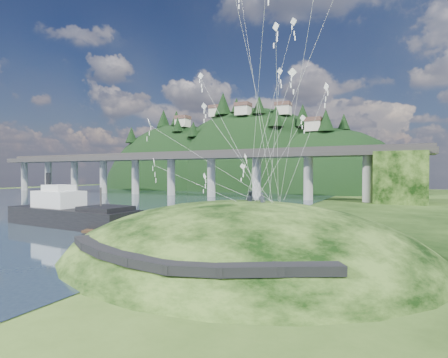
% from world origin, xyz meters
% --- Properties ---
extents(ground, '(320.00, 320.00, 0.00)m').
position_xyz_m(ground, '(0.00, 0.00, 0.00)').
color(ground, black).
rests_on(ground, ground).
extents(water, '(240.00, 240.00, 0.00)m').
position_xyz_m(water, '(-72.00, 30.00, 0.01)').
color(water, '#2A3C4D').
rests_on(water, ground).
extents(grass_hill, '(36.00, 32.00, 13.00)m').
position_xyz_m(grass_hill, '(8.00, 2.00, -1.50)').
color(grass_hill, black).
rests_on(grass_hill, ground).
extents(footpath, '(22.29, 5.84, 0.83)m').
position_xyz_m(footpath, '(7.46, -9.74, 2.08)').
color(footpath, black).
rests_on(footpath, ground).
extents(bridge, '(160.00, 11.00, 15.00)m').
position_xyz_m(bridge, '(-26.46, 70.07, 9.70)').
color(bridge, '#2D2B2B').
rests_on(bridge, ground).
extents(far_ridge, '(153.00, 70.00, 94.50)m').
position_xyz_m(far_ridge, '(-43.58, 122.17, -7.44)').
color(far_ridge, black).
rests_on(far_ridge, ground).
extents(work_barge, '(22.40, 7.44, 7.72)m').
position_xyz_m(work_barge, '(-21.17, 6.79, 1.93)').
color(work_barge, black).
rests_on(work_barge, ground).
extents(wooden_dock, '(13.26, 6.44, 0.95)m').
position_xyz_m(wooden_dock, '(-7.65, 5.23, 0.42)').
color(wooden_dock, '#332115').
rests_on(wooden_dock, ground).
extents(kite_flyers, '(2.29, 1.22, 1.99)m').
position_xyz_m(kite_flyers, '(8.89, 2.37, 5.95)').
color(kite_flyers, '#272C34').
rests_on(kite_flyers, ground).
extents(kite_swarm, '(18.69, 14.75, 21.77)m').
position_xyz_m(kite_swarm, '(8.39, 3.55, 17.00)').
color(kite_swarm, white).
rests_on(kite_swarm, ground).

